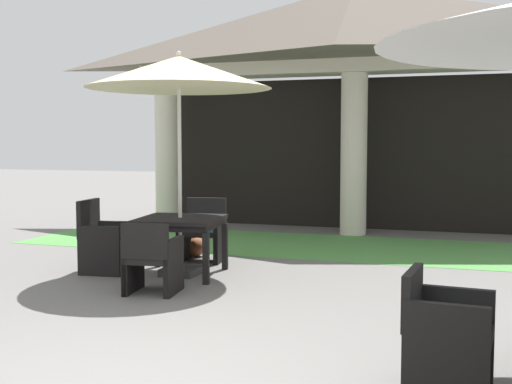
% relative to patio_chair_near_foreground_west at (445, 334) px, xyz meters
% --- Properties ---
extents(background_pavilion, '(8.60, 2.67, 4.45)m').
position_rel_patio_chair_near_foreground_west_xyz_m(background_pavilion, '(-1.82, 7.31, 3.01)').
color(background_pavilion, beige).
rests_on(background_pavilion, ground).
extents(lawn_strip, '(10.40, 2.57, 0.01)m').
position_rel_patio_chair_near_foreground_west_xyz_m(lawn_strip, '(-1.82, 5.69, -0.39)').
color(lawn_strip, '#519347').
rests_on(lawn_strip, ground).
extents(patio_chair_near_foreground_west, '(0.59, 0.59, 0.81)m').
position_rel_patio_chair_near_foreground_west_xyz_m(patio_chair_near_foreground_west, '(0.00, 0.00, 0.00)').
color(patio_chair_near_foreground_west, black).
rests_on(patio_chair_near_foreground_west, ground).
extents(patio_table_mid_left, '(1.10, 1.10, 0.73)m').
position_rel_patio_chair_near_foreground_west_xyz_m(patio_table_mid_left, '(-3.27, 2.93, 0.24)').
color(patio_table_mid_left, black).
rests_on(patio_table_mid_left, ground).
extents(patio_umbrella_mid_left, '(2.29, 2.29, 2.78)m').
position_rel_patio_chair_near_foreground_west_xyz_m(patio_umbrella_mid_left, '(-3.27, 2.93, 2.10)').
color(patio_umbrella_mid_left, '#2D2D2D').
rests_on(patio_umbrella_mid_left, ground).
extents(patio_chair_mid_left_north, '(0.65, 0.61, 0.87)m').
position_rel_patio_chair_near_foreground_west_xyz_m(patio_chair_mid_left_north, '(-3.39, 3.94, 0.01)').
color(patio_chair_mid_left_north, black).
rests_on(patio_chair_mid_left_north, ground).
extents(patio_chair_mid_left_west, '(0.63, 0.64, 0.93)m').
position_rel_patio_chair_near_foreground_west_xyz_m(patio_chair_mid_left_west, '(-4.28, 2.81, 0.02)').
color(patio_chair_mid_left_west, black).
rests_on(patio_chair_mid_left_west, ground).
extents(patio_chair_mid_left_south, '(0.60, 0.60, 0.80)m').
position_rel_patio_chair_near_foreground_west_xyz_m(patio_chair_mid_left_south, '(-3.15, 1.93, -0.01)').
color(patio_chair_mid_left_south, black).
rests_on(patio_chair_mid_left_south, ground).
extents(terracotta_urn, '(0.29, 0.29, 0.37)m').
position_rel_patio_chair_near_foreground_west_xyz_m(terracotta_urn, '(-3.62, 4.20, -0.24)').
color(terracotta_urn, '#9E5633').
rests_on(terracotta_urn, ground).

